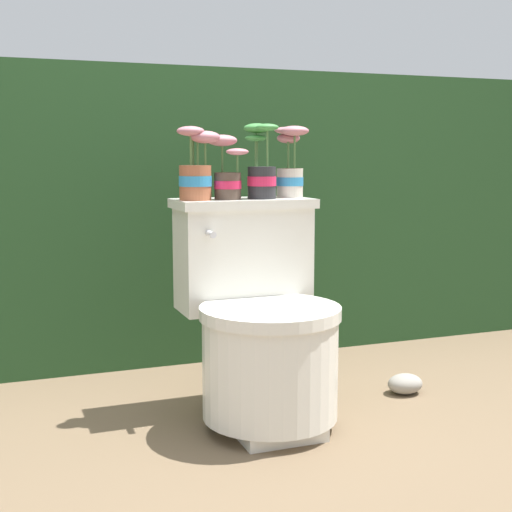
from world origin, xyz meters
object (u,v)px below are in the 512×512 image
toilet (261,325)px  potted_plant_midright (290,165)px  garden_stone (405,384)px  potted_plant_midleft (227,173)px  potted_plant_left (196,169)px  potted_plant_middle (261,170)px

toilet → potted_plant_midright: 0.56m
toilet → garden_stone: toilet is taller
toilet → potted_plant_midright: size_ratio=2.92×
garden_stone → potted_plant_midleft: bearing=171.4°
potted_plant_left → potted_plant_middle: potted_plant_middle is taller
garden_stone → potted_plant_midright: bearing=160.6°
potted_plant_left → garden_stone: potted_plant_left is taller
potted_plant_midleft → garden_stone: size_ratio=1.62×
garden_stone → toilet: bearing=-175.0°
potted_plant_middle → potted_plant_midright: bearing=18.3°
potted_plant_left → potted_plant_midright: potted_plant_midright is taller
toilet → potted_plant_midleft: size_ratio=3.37×
toilet → potted_plant_middle: size_ratio=2.85×
potted_plant_left → garden_stone: bearing=-7.6°
potted_plant_middle → garden_stone: 0.91m
toilet → potted_plant_left: 0.53m
toilet → potted_plant_middle: (0.06, 0.15, 0.48)m
toilet → potted_plant_midleft: (-0.06, 0.14, 0.47)m
potted_plant_middle → toilet: bearing=-111.7°
potted_plant_left → potted_plant_middle: size_ratio=0.95×
toilet → garden_stone: size_ratio=5.44×
potted_plant_midleft → potted_plant_midright: bearing=10.0°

